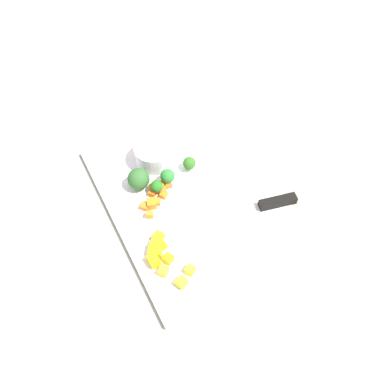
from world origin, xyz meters
name	(u,v)px	position (x,y,z in m)	size (l,w,h in m)	color
ground_plane	(192,198)	(0.00, 0.00, 0.00)	(4.00, 4.00, 0.00)	gray
cutting_board	(192,197)	(0.00, 0.00, 0.01)	(0.42, 0.32, 0.01)	white
prep_bowl	(154,154)	(0.11, 0.03, 0.03)	(0.08, 0.08, 0.04)	white
chef_knife	(247,210)	(-0.08, -0.08, 0.02)	(0.09, 0.30, 0.02)	silver
carrot_dice_0	(161,185)	(0.05, 0.05, 0.02)	(0.01, 0.01, 0.01)	orange
carrot_dice_1	(168,184)	(0.04, 0.03, 0.02)	(0.01, 0.01, 0.01)	orange
carrot_dice_2	(158,202)	(0.01, 0.07, 0.02)	(0.01, 0.01, 0.01)	orange
carrot_dice_3	(152,204)	(0.01, 0.08, 0.02)	(0.02, 0.02, 0.02)	orange
carrot_dice_4	(152,193)	(0.04, 0.07, 0.02)	(0.01, 0.01, 0.01)	orange
carrot_dice_5	(163,190)	(0.03, 0.05, 0.02)	(0.01, 0.02, 0.01)	orange
carrot_dice_6	(145,206)	(0.02, 0.09, 0.02)	(0.02, 0.02, 0.01)	orange
carrot_dice_7	(150,215)	(-0.01, 0.10, 0.02)	(0.01, 0.01, 0.01)	orange
carrot_dice_8	(154,187)	(0.05, 0.06, 0.02)	(0.01, 0.02, 0.01)	orange
carrot_dice_9	(164,195)	(0.02, 0.05, 0.02)	(0.01, 0.01, 0.01)	orange
pepper_dice_0	(168,259)	(-0.11, 0.10, 0.02)	(0.02, 0.02, 0.01)	yellow
pepper_dice_1	(163,246)	(-0.08, 0.10, 0.02)	(0.01, 0.01, 0.01)	yellow
pepper_dice_2	(190,270)	(-0.14, 0.08, 0.02)	(0.02, 0.02, 0.01)	yellow
pepper_dice_3	(182,282)	(-0.16, 0.10, 0.02)	(0.02, 0.02, 0.02)	yellow
pepper_dice_4	(155,250)	(-0.08, 0.12, 0.02)	(0.02, 0.02, 0.02)	yellow
pepper_dice_5	(164,271)	(-0.12, 0.12, 0.02)	(0.02, 0.01, 0.02)	yellow
pepper_dice_6	(158,237)	(-0.06, 0.10, 0.02)	(0.02, 0.02, 0.01)	yellow
pepper_dice_7	(156,244)	(-0.07, 0.11, 0.02)	(0.02, 0.02, 0.02)	yellow
pepper_dice_8	(154,261)	(-0.10, 0.13, 0.02)	(0.02, 0.02, 0.02)	yellow
broccoli_floret_0	(189,163)	(0.06, -0.03, 0.03)	(0.03, 0.03, 0.03)	#8BC36D
broccoli_floret_1	(139,179)	(0.07, 0.08, 0.04)	(0.04, 0.04, 0.05)	#81C165
broccoli_floret_2	(157,186)	(0.04, 0.06, 0.03)	(0.02, 0.02, 0.03)	#89AB61
broccoli_floret_3	(168,176)	(0.05, 0.03, 0.03)	(0.03, 0.03, 0.04)	#96AC62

